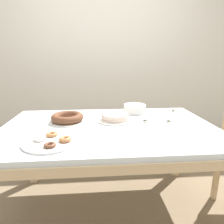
{
  "coord_description": "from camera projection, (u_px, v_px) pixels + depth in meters",
  "views": [
    {
      "loc": [
        -0.1,
        -1.47,
        1.28
      ],
      "look_at": [
        0.04,
        0.19,
        0.83
      ],
      "focal_mm": 32.0,
      "sensor_mm": 36.0,
      "label": 1
    }
  ],
  "objects": [
    {
      "name": "tealight_near_front",
      "position": [
        145.0,
        121.0,
        1.64
      ],
      "size": [
        0.04,
        0.04,
        0.04
      ],
      "color": "silver",
      "rests_on": "dining_table"
    },
    {
      "name": "ground_plane",
      "position": [
        109.0,
        209.0,
        1.75
      ],
      "size": [
        12.0,
        12.0,
        0.0
      ],
      "primitive_type": "plane",
      "color": "#7A664C"
    },
    {
      "name": "cake_golden_bundt",
      "position": [
        67.0,
        118.0,
        1.63
      ],
      "size": [
        0.29,
        0.29,
        0.07
      ],
      "color": "silver",
      "rests_on": "dining_table"
    },
    {
      "name": "tealight_near_cakes",
      "position": [
        169.0,
        122.0,
        1.62
      ],
      "size": [
        0.04,
        0.04,
        0.04
      ],
      "color": "silver",
      "rests_on": "dining_table"
    },
    {
      "name": "cake_chocolate_round",
      "position": [
        115.0,
        118.0,
        1.67
      ],
      "size": [
        0.3,
        0.3,
        0.06
      ],
      "color": "silver",
      "rests_on": "dining_table"
    },
    {
      "name": "plate_stack",
      "position": [
        135.0,
        109.0,
        1.92
      ],
      "size": [
        0.21,
        0.21,
        0.08
      ],
      "color": "silver",
      "rests_on": "dining_table"
    },
    {
      "name": "wall_back",
      "position": [
        102.0,
        57.0,
        2.99
      ],
      "size": [
        8.0,
        0.1,
        2.6
      ],
      "primitive_type": "cube",
      "color": "silver",
      "rests_on": "ground"
    },
    {
      "name": "pastry_platter",
      "position": [
        51.0,
        141.0,
        1.23
      ],
      "size": [
        0.34,
        0.34,
        0.04
      ],
      "color": "silver",
      "rests_on": "dining_table"
    },
    {
      "name": "tealight_left_edge",
      "position": [
        173.0,
        111.0,
        1.95
      ],
      "size": [
        0.04,
        0.04,
        0.04
      ],
      "color": "silver",
      "rests_on": "dining_table"
    },
    {
      "name": "dining_table",
      "position": [
        109.0,
        136.0,
        1.57
      ],
      "size": [
        1.68,
        1.08,
        0.77
      ],
      "color": "silver",
      "rests_on": "ground"
    }
  ]
}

